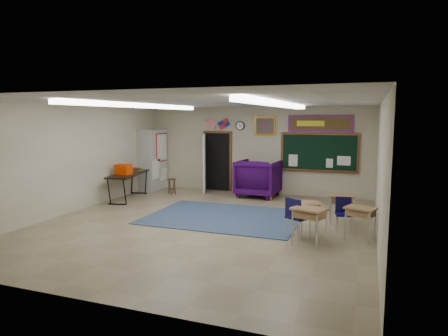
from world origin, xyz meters
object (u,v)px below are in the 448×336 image
(student_desk_front_left, at_px, (305,217))
(folding_table, at_px, (128,185))
(wingback_armchair, at_px, (258,178))
(student_desk_front_right, at_px, (341,208))
(wooden_stool, at_px, (172,186))

(student_desk_front_left, height_order, folding_table, folding_table)
(student_desk_front_left, bearing_deg, folding_table, 148.00)
(wingback_armchair, height_order, student_desk_front_right, wingback_armchair)
(wingback_armchair, xyz_separation_m, folding_table, (-3.85, -1.88, -0.15))
(student_desk_front_right, relative_size, wooden_stool, 1.37)
(student_desk_front_left, distance_m, wooden_stool, 6.09)
(student_desk_front_left, distance_m, folding_table, 6.37)
(student_desk_front_right, bearing_deg, wooden_stool, 151.05)
(wingback_armchair, bearing_deg, student_desk_front_left, 121.82)
(wingback_armchair, relative_size, folding_table, 0.63)
(student_desk_front_left, xyz_separation_m, student_desk_front_right, (0.69, 1.28, -0.02))
(student_desk_front_right, distance_m, wooden_stool, 6.15)
(student_desk_front_left, bearing_deg, student_desk_front_right, 48.53)
(wingback_armchair, xyz_separation_m, student_desk_front_left, (2.17, -3.95, -0.20))
(wingback_armchair, distance_m, student_desk_front_right, 3.92)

